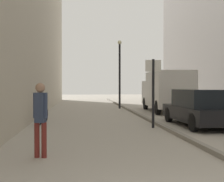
{
  "coord_description": "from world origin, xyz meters",
  "views": [
    {
      "loc": [
        -1.52,
        -2.51,
        1.6
      ],
      "look_at": [
        0.3,
        14.76,
        1.29
      ],
      "focal_mm": 48.21,
      "sensor_mm": 36.0,
      "label": 1
    }
  ],
  "objects_px": {
    "pedestrian_main_foreground": "(40,115)",
    "street_sign_post": "(153,87)",
    "parked_car": "(200,108)",
    "bicycle_leaning": "(43,115)",
    "delivery_van": "(167,90)",
    "lamp_post": "(120,70)"
  },
  "relations": [
    {
      "from": "pedestrian_main_foreground",
      "to": "street_sign_post",
      "type": "relative_size",
      "value": 0.64
    },
    {
      "from": "parked_car",
      "to": "street_sign_post",
      "type": "relative_size",
      "value": 1.62
    },
    {
      "from": "pedestrian_main_foreground",
      "to": "bicycle_leaning",
      "type": "distance_m",
      "value": 6.14
    },
    {
      "from": "parked_car",
      "to": "bicycle_leaning",
      "type": "relative_size",
      "value": 2.39
    },
    {
      "from": "delivery_van",
      "to": "bicycle_leaning",
      "type": "xyz_separation_m",
      "value": [
        -6.83,
        -5.09,
        -0.93
      ]
    },
    {
      "from": "delivery_van",
      "to": "lamp_post",
      "type": "distance_m",
      "value": 4.07
    },
    {
      "from": "street_sign_post",
      "to": "delivery_van",
      "type": "bearing_deg",
      "value": -109.28
    },
    {
      "from": "delivery_van",
      "to": "street_sign_post",
      "type": "xyz_separation_m",
      "value": [
        -2.51,
        -6.8,
        0.24
      ]
    },
    {
      "from": "delivery_van",
      "to": "parked_car",
      "type": "bearing_deg",
      "value": -92.47
    },
    {
      "from": "bicycle_leaning",
      "to": "delivery_van",
      "type": "bearing_deg",
      "value": 42.97
    },
    {
      "from": "bicycle_leaning",
      "to": "parked_car",
      "type": "bearing_deg",
      "value": -5.96
    },
    {
      "from": "pedestrian_main_foreground",
      "to": "parked_car",
      "type": "xyz_separation_m",
      "value": [
        5.61,
        4.71,
        -0.25
      ]
    },
    {
      "from": "pedestrian_main_foreground",
      "to": "lamp_post",
      "type": "relative_size",
      "value": 0.35
    },
    {
      "from": "street_sign_post",
      "to": "bicycle_leaning",
      "type": "xyz_separation_m",
      "value": [
        -4.32,
        1.71,
        -1.16
      ]
    },
    {
      "from": "parked_car",
      "to": "lamp_post",
      "type": "xyz_separation_m",
      "value": [
        -1.99,
        9.32,
        2.01
      ]
    },
    {
      "from": "street_sign_post",
      "to": "lamp_post",
      "type": "xyz_separation_m",
      "value": [
        -0.01,
        9.66,
        1.18
      ]
    },
    {
      "from": "delivery_van",
      "to": "bicycle_leaning",
      "type": "height_order",
      "value": "delivery_van"
    },
    {
      "from": "pedestrian_main_foreground",
      "to": "parked_car",
      "type": "bearing_deg",
      "value": -124.75
    },
    {
      "from": "delivery_van",
      "to": "lamp_post",
      "type": "bearing_deg",
      "value": 133.6
    },
    {
      "from": "lamp_post",
      "to": "street_sign_post",
      "type": "bearing_deg",
      "value": -89.93
    },
    {
      "from": "pedestrian_main_foreground",
      "to": "street_sign_post",
      "type": "height_order",
      "value": "street_sign_post"
    },
    {
      "from": "parked_car",
      "to": "street_sign_post",
      "type": "xyz_separation_m",
      "value": [
        -1.98,
        -0.35,
        0.83
      ]
    }
  ]
}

